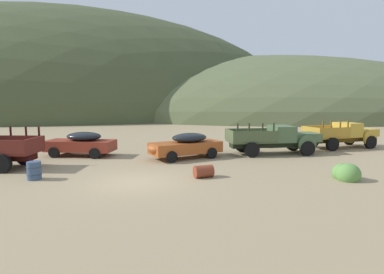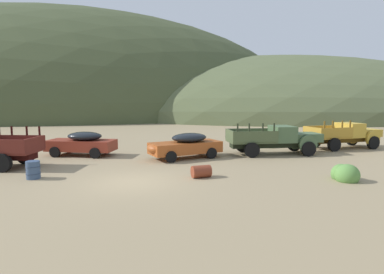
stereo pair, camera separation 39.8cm
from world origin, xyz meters
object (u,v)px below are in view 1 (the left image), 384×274
Objects in this scene: car_oxide_orange at (184,145)px; truck_faded_yellow at (346,135)px; car_rust_red at (79,143)px; oil_drum_foreground at (34,171)px; truck_weathered_green at (280,139)px; oil_drum_tipped at (204,171)px.

car_oxide_orange is 0.83× the size of truck_faded_yellow.
oil_drum_foreground is at bearing 98.02° from car_rust_red.
truck_weathered_green is 8.45m from oil_drum_tipped.
car_rust_red is 9.75m from oil_drum_tipped.
car_oxide_orange reaches higher than oil_drum_tipped.
truck_weathered_green and truck_faded_yellow have the same top height.
car_oxide_orange is 8.53m from oil_drum_foreground.
oil_drum_tipped is at bearing -158.73° from truck_faded_yellow.
oil_drum_tipped is at bearing -138.11° from truck_weathered_green.
truck_faded_yellow is (6.16, 1.66, -0.01)m from truck_weathered_green.
truck_faded_yellow is at bearing -162.28° from car_rust_red.
oil_drum_foreground is at bearing -161.04° from truck_weathered_green.
truck_weathered_green reaches higher than car_oxide_orange.
car_oxide_orange is at bearing -178.48° from truck_faded_yellow.
truck_weathered_green is 6.38m from truck_faded_yellow.
oil_drum_foreground is at bearing 8.94° from car_oxide_orange.
oil_drum_tipped is at bearing 151.34° from car_rust_red.
truck_faded_yellow is (19.33, 0.10, 0.18)m from car_rust_red.
car_rust_red is 0.81× the size of truck_faded_yellow.
car_rust_red is at bearing 133.92° from oil_drum_tipped.
car_rust_red is at bearing 80.60° from oil_drum_foreground.
oil_drum_tipped is (6.75, -7.01, -0.52)m from car_rust_red.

